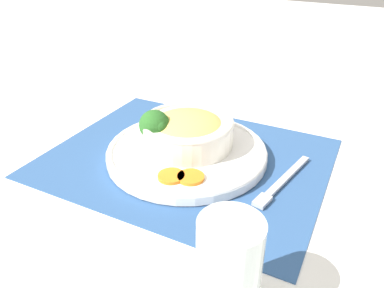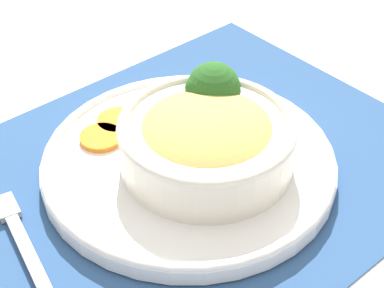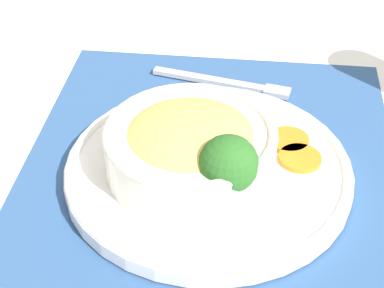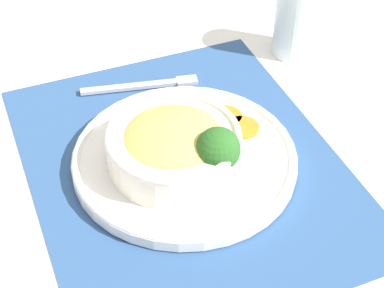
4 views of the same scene
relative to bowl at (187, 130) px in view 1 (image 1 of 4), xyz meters
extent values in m
plane|color=white|center=(-0.01, 0.02, -0.05)|extent=(4.00, 4.00, 0.00)
cube|color=#2D5184|center=(-0.01, 0.02, -0.05)|extent=(0.52, 0.42, 0.00)
cylinder|color=white|center=(-0.01, 0.02, -0.04)|extent=(0.30, 0.30, 0.02)
torus|color=white|center=(-0.01, 0.02, -0.03)|extent=(0.30, 0.30, 0.01)
cylinder|color=silver|center=(0.00, 0.00, -0.01)|extent=(0.17, 0.17, 0.05)
torus|color=silver|center=(0.00, 0.00, 0.02)|extent=(0.18, 0.18, 0.01)
ellipsoid|color=#E0B75B|center=(0.00, 0.00, 0.00)|extent=(0.14, 0.14, 0.05)
cylinder|color=#759E51|center=(0.05, 0.04, -0.02)|extent=(0.02, 0.02, 0.03)
sphere|color=#286023|center=(0.05, 0.04, 0.02)|extent=(0.06, 0.06, 0.06)
sphere|color=#286023|center=(0.03, 0.05, 0.02)|extent=(0.03, 0.03, 0.03)
sphere|color=#286023|center=(0.06, 0.04, 0.02)|extent=(0.02, 0.02, 0.02)
cylinder|color=orange|center=(-0.03, 0.11, -0.03)|extent=(0.05, 0.05, 0.01)
cylinder|color=orange|center=(-0.06, 0.10, -0.03)|extent=(0.05, 0.05, 0.01)
cylinder|color=silver|center=(-0.21, 0.28, 0.01)|extent=(0.07, 0.07, 0.12)
cylinder|color=silver|center=(-0.21, 0.28, -0.01)|extent=(0.06, 0.06, 0.07)
cube|color=#B7B7BC|center=(-0.20, 0.01, -0.04)|extent=(0.04, 0.18, 0.01)
cube|color=#B7B7BC|center=(-0.18, 0.08, -0.04)|extent=(0.03, 0.04, 0.01)
camera|label=1|loc=(-0.31, 0.55, 0.33)|focal=35.00mm
camera|label=2|loc=(-0.32, -0.37, 0.39)|focal=60.00mm
camera|label=3|loc=(0.51, 0.07, 0.40)|focal=60.00mm
camera|label=4|loc=(0.58, -0.19, 0.55)|focal=60.00mm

